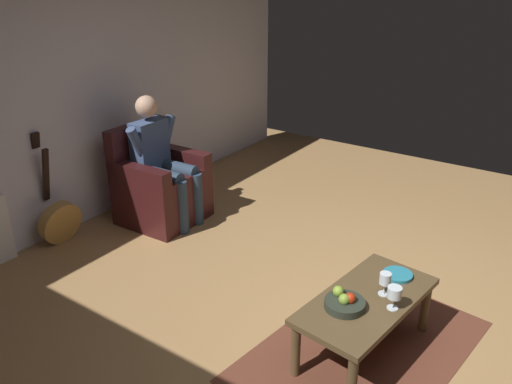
{
  "coord_description": "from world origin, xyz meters",
  "views": [
    {
      "loc": [
        2.9,
        1.0,
        2.34
      ],
      "look_at": [
        -0.05,
        -1.02,
        0.77
      ],
      "focal_mm": 36.17,
      "sensor_mm": 36.0,
      "label": 1
    }
  ],
  "objects_px": {
    "armchair": "(160,187)",
    "wine_glass_far": "(394,294)",
    "decorative_dish": "(398,275)",
    "coffee_table": "(366,306)",
    "wine_glass_near": "(385,280)",
    "fruit_bowl": "(344,302)",
    "person_seated": "(161,156)",
    "guitar": "(59,219)"
  },
  "relations": [
    {
      "from": "person_seated",
      "to": "decorative_dish",
      "type": "distance_m",
      "value": 2.52
    },
    {
      "from": "coffee_table",
      "to": "decorative_dish",
      "type": "xyz_separation_m",
      "value": [
        -0.35,
        0.07,
        0.08
      ]
    },
    {
      "from": "person_seated",
      "to": "wine_glass_near",
      "type": "relative_size",
      "value": 8.0
    },
    {
      "from": "person_seated",
      "to": "guitar",
      "type": "height_order",
      "value": "person_seated"
    },
    {
      "from": "armchair",
      "to": "wine_glass_near",
      "type": "height_order",
      "value": "armchair"
    },
    {
      "from": "armchair",
      "to": "wine_glass_far",
      "type": "xyz_separation_m",
      "value": [
        0.7,
        2.64,
        0.18
      ]
    },
    {
      "from": "coffee_table",
      "to": "guitar",
      "type": "xyz_separation_m",
      "value": [
        0.19,
        -2.89,
        -0.12
      ]
    },
    {
      "from": "wine_glass_far",
      "to": "decorative_dish",
      "type": "bearing_deg",
      "value": -164.39
    },
    {
      "from": "person_seated",
      "to": "wine_glass_far",
      "type": "bearing_deg",
      "value": 73.19
    },
    {
      "from": "coffee_table",
      "to": "fruit_bowl",
      "type": "relative_size",
      "value": 4.35
    },
    {
      "from": "guitar",
      "to": "wine_glass_near",
      "type": "distance_m",
      "value": 2.99
    },
    {
      "from": "coffee_table",
      "to": "armchair",
      "type": "bearing_deg",
      "value": -105.51
    },
    {
      "from": "decorative_dish",
      "to": "coffee_table",
      "type": "bearing_deg",
      "value": -11.36
    },
    {
      "from": "coffee_table",
      "to": "wine_glass_near",
      "type": "height_order",
      "value": "wine_glass_near"
    },
    {
      "from": "person_seated",
      "to": "wine_glass_far",
      "type": "distance_m",
      "value": 2.69
    },
    {
      "from": "coffee_table",
      "to": "person_seated",
      "type": "bearing_deg",
      "value": -105.85
    },
    {
      "from": "wine_glass_far",
      "to": "coffee_table",
      "type": "bearing_deg",
      "value": -94.45
    },
    {
      "from": "coffee_table",
      "to": "fruit_bowl",
      "type": "bearing_deg",
      "value": -24.89
    },
    {
      "from": "guitar",
      "to": "decorative_dish",
      "type": "bearing_deg",
      "value": 100.22
    },
    {
      "from": "coffee_table",
      "to": "guitar",
      "type": "bearing_deg",
      "value": -86.33
    },
    {
      "from": "fruit_bowl",
      "to": "decorative_dish",
      "type": "xyz_separation_m",
      "value": [
        -0.52,
        0.15,
        -0.02
      ]
    },
    {
      "from": "person_seated",
      "to": "coffee_table",
      "type": "distance_m",
      "value": 2.54
    },
    {
      "from": "coffee_table",
      "to": "wine_glass_near",
      "type": "xyz_separation_m",
      "value": [
        -0.1,
        0.07,
        0.17
      ]
    },
    {
      "from": "armchair",
      "to": "wine_glass_far",
      "type": "distance_m",
      "value": 2.74
    },
    {
      "from": "guitar",
      "to": "wine_glass_far",
      "type": "xyz_separation_m",
      "value": [
        -0.17,
        3.06,
        0.29
      ]
    },
    {
      "from": "armchair",
      "to": "wine_glass_near",
      "type": "distance_m",
      "value": 2.61
    },
    {
      "from": "wine_glass_near",
      "to": "fruit_bowl",
      "type": "distance_m",
      "value": 0.31
    },
    {
      "from": "armchair",
      "to": "fruit_bowl",
      "type": "relative_size",
      "value": 3.8
    },
    {
      "from": "wine_glass_far",
      "to": "wine_glass_near",
      "type": "bearing_deg",
      "value": -137.42
    },
    {
      "from": "guitar",
      "to": "wine_glass_far",
      "type": "height_order",
      "value": "guitar"
    },
    {
      "from": "coffee_table",
      "to": "decorative_dish",
      "type": "distance_m",
      "value": 0.36
    },
    {
      "from": "fruit_bowl",
      "to": "coffee_table",
      "type": "bearing_deg",
      "value": 155.11
    },
    {
      "from": "coffee_table",
      "to": "wine_glass_far",
      "type": "bearing_deg",
      "value": 85.55
    },
    {
      "from": "armchair",
      "to": "person_seated",
      "type": "relative_size",
      "value": 0.76
    },
    {
      "from": "wine_glass_near",
      "to": "coffee_table",
      "type": "bearing_deg",
      "value": -35.62
    },
    {
      "from": "coffee_table",
      "to": "wine_glass_near",
      "type": "distance_m",
      "value": 0.21
    },
    {
      "from": "guitar",
      "to": "wine_glass_near",
      "type": "height_order",
      "value": "guitar"
    },
    {
      "from": "person_seated",
      "to": "coffee_table",
      "type": "height_order",
      "value": "person_seated"
    },
    {
      "from": "wine_glass_far",
      "to": "person_seated",
      "type": "bearing_deg",
      "value": -105.13
    },
    {
      "from": "decorative_dish",
      "to": "wine_glass_near",
      "type": "bearing_deg",
      "value": -0.09
    },
    {
      "from": "wine_glass_far",
      "to": "decorative_dish",
      "type": "relative_size",
      "value": 0.77
    },
    {
      "from": "person_seated",
      "to": "coffee_table",
      "type": "xyz_separation_m",
      "value": [
        0.69,
        2.42,
        -0.32
      ]
    }
  ]
}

